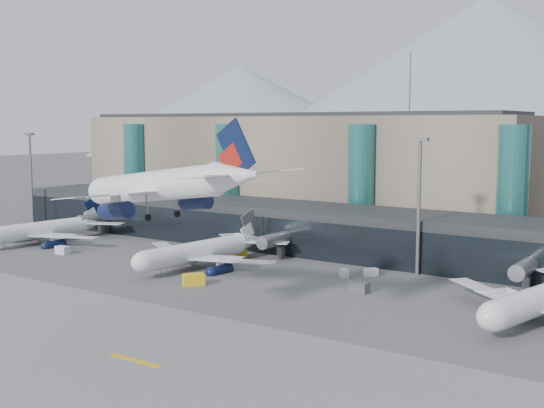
% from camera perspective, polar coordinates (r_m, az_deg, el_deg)
% --- Properties ---
extents(ground, '(900.00, 900.00, 0.00)m').
position_cam_1_polar(ground, '(108.92, -13.17, -8.44)').
color(ground, '#515154').
rests_on(ground, ground).
extents(runway_strip, '(400.00, 40.00, 0.04)m').
position_cam_1_polar(runway_strip, '(99.80, -19.61, -10.06)').
color(runway_strip, slate).
rests_on(runway_strip, ground).
extents(runway_markings, '(128.00, 1.00, 0.02)m').
position_cam_1_polar(runway_markings, '(99.80, -19.61, -10.04)').
color(runway_markings, gold).
rests_on(runway_markings, ground).
extents(concourse, '(170.00, 27.00, 10.00)m').
position_cam_1_polar(concourse, '(152.06, 2.96, -2.03)').
color(concourse, black).
rests_on(concourse, ground).
extents(terminal_main, '(130.00, 30.00, 31.00)m').
position_cam_1_polar(terminal_main, '(191.29, 1.59, 2.94)').
color(terminal_main, gray).
rests_on(terminal_main, ground).
extents(teal_towers, '(116.40, 19.40, 46.00)m').
position_cam_1_polar(teal_towers, '(172.59, 1.53, 2.05)').
color(teal_towers, '#28726F').
rests_on(teal_towers, ground).
extents(lightmast_left, '(3.00, 1.20, 25.60)m').
position_cam_1_polar(lightmast_left, '(196.20, -19.52, 2.35)').
color(lightmast_left, slate).
rests_on(lightmast_left, ground).
extents(lightmast_mid, '(3.00, 1.20, 25.60)m').
position_cam_1_polar(lightmast_mid, '(128.83, 12.20, 0.46)').
color(lightmast_mid, slate).
rests_on(lightmast_mid, ground).
extents(hero_jet, '(35.88, 35.69, 11.62)m').
position_cam_1_polar(hero_jet, '(90.41, -8.42, 2.24)').
color(hero_jet, white).
rests_on(hero_jet, ground).
extents(jet_parked_left, '(35.18, 34.90, 11.39)m').
position_cam_1_polar(jet_parked_left, '(170.69, -18.00, -1.61)').
color(jet_parked_left, white).
rests_on(jet_parked_left, ground).
extents(jet_parked_mid, '(35.71, 35.52, 11.57)m').
position_cam_1_polar(jet_parked_mid, '(136.15, -5.36, -3.35)').
color(jet_parked_mid, white).
rests_on(jet_parked_mid, ground).
extents(veh_a, '(3.15, 1.82, 1.75)m').
position_cam_1_polar(veh_a, '(154.73, -17.13, -3.71)').
color(veh_a, silver).
rests_on(veh_a, ground).
extents(veh_b, '(2.71, 3.34, 1.66)m').
position_cam_1_polar(veh_b, '(144.35, -2.75, -4.17)').
color(veh_b, gold).
rests_on(veh_b, ground).
extents(veh_c, '(3.45, 2.10, 1.82)m').
position_cam_1_polar(veh_c, '(115.95, 7.31, -6.92)').
color(veh_c, '#4F5055').
rests_on(veh_c, ground).
extents(veh_d, '(2.55, 2.82, 1.43)m').
position_cam_1_polar(veh_d, '(128.43, 8.28, -5.67)').
color(veh_d, silver).
rests_on(veh_d, ground).
extents(veh_f, '(3.61, 3.68, 1.88)m').
position_cam_1_polar(veh_f, '(185.33, -20.37, -2.12)').
color(veh_f, '#4F5055').
rests_on(veh_f, ground).
extents(veh_g, '(2.75, 2.91, 1.48)m').
position_cam_1_polar(veh_g, '(126.79, 6.04, -5.79)').
color(veh_g, silver).
rests_on(veh_g, ground).
extents(veh_h, '(3.87, 4.16, 2.07)m').
position_cam_1_polar(veh_h, '(120.60, -6.57, -6.31)').
color(veh_h, gold).
rests_on(veh_h, ground).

